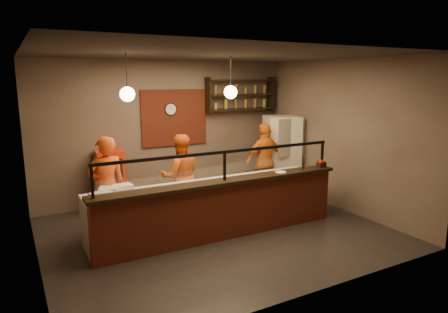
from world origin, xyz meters
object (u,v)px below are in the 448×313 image
red_cooler (111,181)px  wall_clock (170,109)px  pepper_mill (303,164)px  condiment_caddy (321,165)px  fridge (281,155)px  cook_left (107,187)px  cook_mid (180,176)px  cook_right (265,162)px  pizza_dough (262,176)px

red_cooler → wall_clock: bearing=15.3°
pepper_mill → red_cooler: bearing=142.1°
pepper_mill → condiment_caddy: bearing=-0.1°
wall_clock → fridge: size_ratio=0.16×
cook_left → red_cooler: bearing=-109.2°
cook_mid → fridge: bearing=-159.6°
cook_left → fridge: (4.38, 0.74, 0.04)m
wall_clock → cook_right: wall_clock is taller
pizza_dough → cook_left: bearing=167.6°
condiment_caddy → cook_right: bearing=99.1°
cook_left → condiment_caddy: bearing=160.6°
cook_right → condiment_caddy: bearing=98.1°
cook_left → pepper_mill: size_ratio=8.89×
fridge → pepper_mill: fridge is taller
wall_clock → red_cooler: size_ratio=0.23×
cook_right → red_cooler: cook_right is taller
cook_left → red_cooler: size_ratio=1.38×
cook_right → condiment_caddy: 1.63m
pepper_mill → cook_mid: bearing=145.3°
cook_mid → pizza_dough: cook_mid is taller
pizza_dough → condiment_caddy: size_ratio=3.22×
condiment_caddy → pepper_mill: bearing=179.9°
cook_right → red_cooler: (-3.35, 0.86, -0.24)m
cook_mid → pepper_mill: size_ratio=8.38×
cook_mid → pizza_dough: bearing=157.4°
cook_right → red_cooler: size_ratio=1.36×
fridge → pizza_dough: 2.03m
pizza_dough → pepper_mill: bearing=-36.5°
wall_clock → cook_left: wall_clock is taller
condiment_caddy → wall_clock: bearing=127.2°
cook_right → cook_mid: bearing=4.4°
wall_clock → pepper_mill: 3.35m
fridge → condiment_caddy: size_ratio=11.54×
pepper_mill → cook_right: bearing=82.7°
cook_mid → condiment_caddy: (2.46, -1.39, 0.25)m
wall_clock → pepper_mill: (1.64, -2.77, -0.94)m
red_cooler → condiment_caddy: (3.61, -2.46, 0.45)m
pizza_dough → wall_clock: bearing=113.6°
cook_right → wall_clock: bearing=-33.3°
pizza_dough → pepper_mill: 0.84m
condiment_caddy → pepper_mill: size_ratio=0.81×
wall_clock → fridge: 2.90m
cook_right → pepper_mill: 1.63m
fridge → pepper_mill: (-0.86, -1.85, 0.21)m
pizza_dough → cook_mid: bearing=146.1°
wall_clock → cook_mid: size_ratio=0.17×
cook_left → cook_right: 3.76m
fridge → cook_left: bearing=-150.6°
red_cooler → condiment_caddy: bearing=-30.6°
fridge → pizza_dough: bearing=-117.7°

